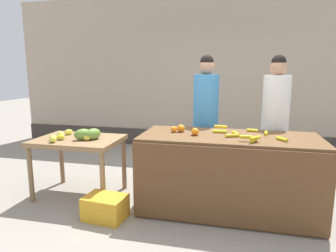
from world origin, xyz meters
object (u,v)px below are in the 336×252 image
at_px(vendor_woman_blue_shirt, 205,122).
at_px(vendor_woman_white_shirt, 275,125).
at_px(produce_crate, 105,208).
at_px(produce_sack, 152,164).

distance_m(vendor_woman_blue_shirt, vendor_woman_white_shirt, 0.89).
xyz_separation_m(vendor_woman_white_shirt, produce_crate, (-1.85, -1.19, -0.78)).
bearing_deg(produce_sack, produce_crate, -98.88).
xyz_separation_m(vendor_woman_blue_shirt, produce_sack, (-0.77, -0.01, -0.65)).
bearing_deg(vendor_woman_blue_shirt, produce_crate, -128.61).
relative_size(vendor_woman_blue_shirt, produce_crate, 4.13).
height_order(vendor_woman_white_shirt, produce_sack, vendor_woman_white_shirt).
bearing_deg(produce_crate, vendor_woman_white_shirt, 32.78).
bearing_deg(vendor_woman_blue_shirt, produce_sack, -179.55).
distance_m(vendor_woman_white_shirt, produce_crate, 2.33).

